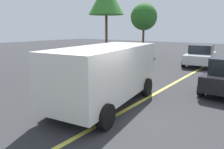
# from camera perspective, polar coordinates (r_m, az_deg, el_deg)

# --- Properties ---
(ground_plane) EXTENTS (80.00, 80.00, 0.00)m
(ground_plane) POSITION_cam_1_polar(r_m,az_deg,el_deg) (6.97, -0.97, -11.87)
(ground_plane) COLOR #2D2D30
(lane_marking_centre) EXTENTS (28.00, 0.16, 0.01)m
(lane_marking_centre) POSITION_cam_1_polar(r_m,az_deg,el_deg) (9.38, 10.25, -5.64)
(lane_marking_centre) COLOR #E0D14C
(white_van) EXTENTS (5.43, 2.86, 2.20)m
(white_van) POSITION_cam_1_polar(r_m,az_deg,el_deg) (7.94, -1.60, 0.73)
(white_van) COLOR silver
(white_van) RESTS_ON ground_plane
(car_silver_behind_van) EXTENTS (4.37, 2.31, 1.61)m
(car_silver_behind_van) POSITION_cam_1_polar(r_m,az_deg,el_deg) (18.01, 22.45, 4.74)
(car_silver_behind_van) COLOR #B7BABF
(car_silver_behind_van) RESTS_ON ground_plane
(tree_right_verge) EXTENTS (2.75, 2.75, 5.40)m
(tree_right_verge) POSITION_cam_1_polar(r_m,az_deg,el_deg) (23.38, 8.46, 14.85)
(tree_right_verge) COLOR #513823
(tree_right_verge) RESTS_ON ground_plane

